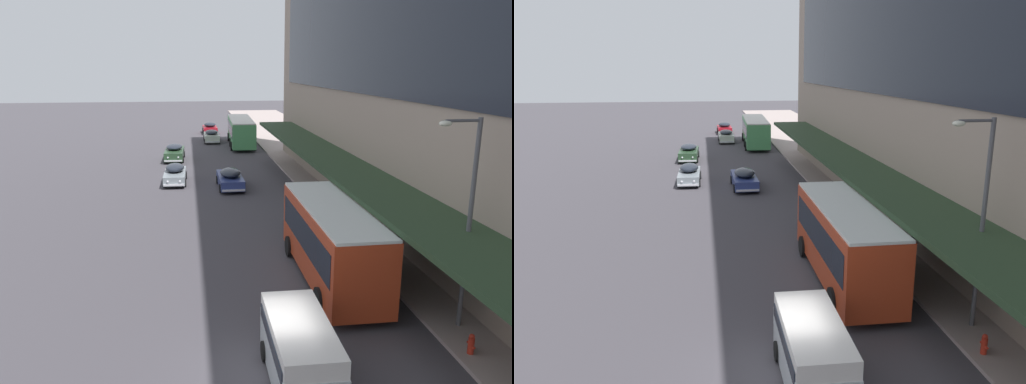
{
  "view_description": "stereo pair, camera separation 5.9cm",
  "coord_description": "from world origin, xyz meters",
  "views": [
    {
      "loc": [
        -2.33,
        -13.32,
        9.21
      ],
      "look_at": [
        1.89,
        17.42,
        1.3
      ],
      "focal_mm": 35.0,
      "sensor_mm": 36.0,
      "label": 1
    },
    {
      "loc": [
        -2.27,
        -13.33,
        9.21
      ],
      "look_at": [
        1.89,
        17.42,
        1.3
      ],
      "focal_mm": 35.0,
      "sensor_mm": 36.0,
      "label": 2
    }
  ],
  "objects": [
    {
      "name": "street_lamp",
      "position": [
        6.91,
        1.72,
        4.44
      ],
      "size": [
        1.5,
        0.28,
        7.43
      ],
      "color": "#4C4C51",
      "rests_on": "sidewalk_kerb"
    },
    {
      "name": "pedestrian_at_kerb",
      "position": [
        6.54,
        6.01,
        1.18
      ],
      "size": [
        0.4,
        0.55,
        1.86
      ],
      "color": "black",
      "rests_on": "sidewalk_kerb"
    },
    {
      "name": "transit_bus_kerbside_rear",
      "position": [
        3.87,
        44.82,
        1.82
      ],
      "size": [
        3.11,
        11.32,
        3.16
      ],
      "color": "#4A9B5A",
      "rests_on": "ground"
    },
    {
      "name": "transit_bus_kerbside_front",
      "position": [
        3.67,
        6.43,
        1.95
      ],
      "size": [
        2.71,
        9.15,
        3.41
      ],
      "color": "#AD361A",
      "rests_on": "ground"
    },
    {
      "name": "sedan_lead_near",
      "position": [
        0.75,
        55.98,
        0.76
      ],
      "size": [
        2.04,
        4.29,
        1.56
      ],
      "color": "#A81421",
      "rests_on": "ground"
    },
    {
      "name": "sedan_oncoming_front",
      "position": [
        -3.45,
        26.35,
        0.75
      ],
      "size": [
        1.89,
        4.74,
        1.53
      ],
      "color": "gray",
      "rests_on": "ground"
    },
    {
      "name": "sedan_second_near",
      "position": [
        0.57,
        47.9,
        0.77
      ],
      "size": [
        1.9,
        4.76,
        1.53
      ],
      "color": "beige",
      "rests_on": "ground"
    },
    {
      "name": "sedan_trailing_mid",
      "position": [
        0.8,
        24.11,
        0.76
      ],
      "size": [
        1.96,
        5.04,
        1.54
      ],
      "color": "navy",
      "rests_on": "ground"
    },
    {
      "name": "fire_hydrant",
      "position": [
        6.5,
        -0.05,
        0.49
      ],
      "size": [
        0.2,
        0.4,
        0.7
      ],
      "color": "red",
      "rests_on": "sidewalk_kerb"
    },
    {
      "name": "sedan_second_mid",
      "position": [
        -3.7,
        36.46,
        0.78
      ],
      "size": [
        2.04,
        5.04,
        1.57
      ],
      "color": "#264128",
      "rests_on": "ground"
    },
    {
      "name": "ground",
      "position": [
        0.0,
        0.0,
        0.0
      ],
      "size": [
        240.0,
        240.0,
        0.0
      ],
      "primitive_type": "plane",
      "color": "#403D42"
    },
    {
      "name": "vw_van",
      "position": [
        0.73,
        -0.41,
        1.1
      ],
      "size": [
        1.94,
        4.57,
        1.96
      ],
      "color": "#B3B9BD",
      "rests_on": "ground"
    }
  ]
}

